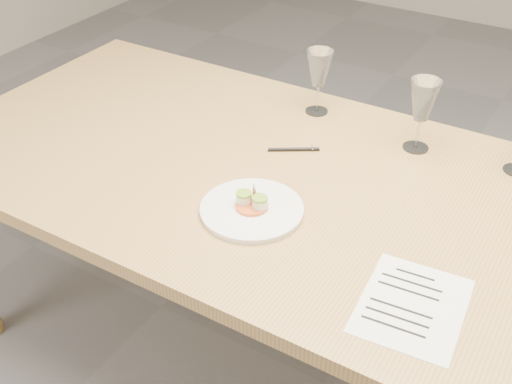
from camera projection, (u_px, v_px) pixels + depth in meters
The scene contains 7 objects.
ground at pixel (324, 383), 2.08m from camera, with size 7.00×7.00×0.00m, color slate.
dining_table at pixel (340, 216), 1.68m from camera, with size 2.40×1.00×0.75m.
dinner_plate at pixel (252, 209), 1.58m from camera, with size 0.26×0.26×0.07m.
recipe_sheet at pixel (412, 305), 1.32m from camera, with size 0.23×0.28×0.00m.
ballpoint_pen at pixel (294, 149), 1.82m from camera, with size 0.13×0.09×0.01m.
wine_glass_0 at pixel (319, 70), 1.93m from camera, with size 0.08×0.08×0.20m.
wine_glass_1 at pixel (423, 102), 1.75m from camera, with size 0.08×0.08×0.21m.
Camera 1 is at (0.50, -1.26, 1.71)m, focal length 45.00 mm.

